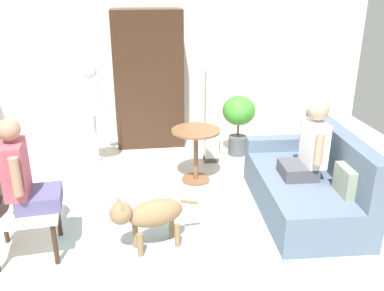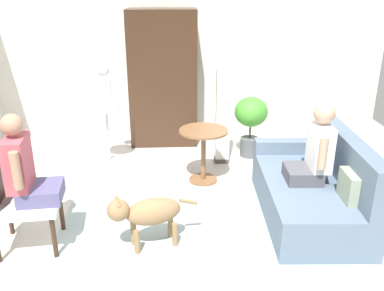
% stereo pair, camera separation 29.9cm
% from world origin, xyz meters
% --- Properties ---
extents(ground_plane, '(7.00, 7.00, 0.00)m').
position_xyz_m(ground_plane, '(0.00, 0.00, 0.00)').
color(ground_plane, beige).
extents(back_wall, '(6.37, 0.12, 2.82)m').
position_xyz_m(back_wall, '(0.00, 2.98, 1.41)').
color(back_wall, silver).
rests_on(back_wall, ground).
extents(area_rug, '(2.90, 1.87, 0.01)m').
position_xyz_m(area_rug, '(0.11, 0.06, 0.00)').
color(area_rug, '#9EB2B7').
rests_on(area_rug, ground).
extents(couch, '(0.99, 1.74, 0.89)m').
position_xyz_m(couch, '(1.30, 0.26, 0.30)').
color(couch, slate).
rests_on(couch, ground).
extents(armchair, '(0.64, 0.61, 0.89)m').
position_xyz_m(armchair, '(-1.64, -0.17, 0.53)').
color(armchair, '#382316').
rests_on(armchair, ground).
extents(person_on_couch, '(0.44, 0.52, 0.84)m').
position_xyz_m(person_on_couch, '(1.26, 0.24, 0.76)').
color(person_on_couch, '#4A4A52').
extents(person_on_armchair, '(0.47, 0.53, 0.82)m').
position_xyz_m(person_on_armchair, '(-1.49, -0.15, 0.80)').
color(person_on_armchair, '#53507C').
extents(round_end_table, '(0.59, 0.59, 0.68)m').
position_xyz_m(round_end_table, '(0.20, 1.13, 0.45)').
color(round_end_table, brown).
rests_on(round_end_table, ground).
extents(dog, '(0.83, 0.39, 0.57)m').
position_xyz_m(dog, '(-0.43, -0.24, 0.36)').
color(dog, olive).
rests_on(dog, ground).
extents(bird_cage_stand, '(0.39, 0.39, 1.36)m').
position_xyz_m(bird_cage_stand, '(-1.06, 1.80, 0.68)').
color(bird_cage_stand, silver).
rests_on(bird_cage_stand, ground).
extents(potted_plant, '(0.46, 0.46, 0.87)m').
position_xyz_m(potted_plant, '(0.92, 1.91, 0.56)').
color(potted_plant, '#4C5156').
rests_on(potted_plant, ground).
extents(column_lamp, '(0.20, 0.20, 1.27)m').
position_xyz_m(column_lamp, '(0.50, 1.74, 0.63)').
color(column_lamp, '#4C4742').
rests_on(column_lamp, ground).
extents(armoire_cabinet, '(1.00, 0.56, 1.99)m').
position_xyz_m(armoire_cabinet, '(-0.31, 2.57, 1.00)').
color(armoire_cabinet, '#382316').
rests_on(armoire_cabinet, ground).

